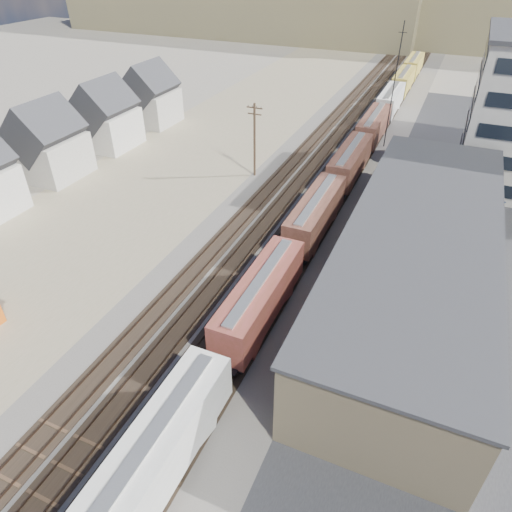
% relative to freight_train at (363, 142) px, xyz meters
% --- Properties ---
extents(ground, '(300.00, 300.00, 0.00)m').
position_rel_freight_train_xyz_m(ground, '(-3.80, -53.16, -2.79)').
color(ground, '#6B6356').
rests_on(ground, ground).
extents(ballast_bed, '(18.00, 200.00, 0.06)m').
position_rel_freight_train_xyz_m(ballast_bed, '(-3.80, -3.16, -2.76)').
color(ballast_bed, '#4C4742').
rests_on(ballast_bed, ground).
extents(dirt_yard, '(24.00, 180.00, 0.03)m').
position_rel_freight_train_xyz_m(dirt_yard, '(-23.80, -13.16, -2.78)').
color(dirt_yard, '#797053').
rests_on(dirt_yard, ground).
extents(asphalt_lot, '(26.00, 120.00, 0.04)m').
position_rel_freight_train_xyz_m(asphalt_lot, '(18.20, -18.16, -2.77)').
color(asphalt_lot, '#232326').
rests_on(asphalt_lot, ground).
extents(rail_tracks, '(11.40, 200.00, 0.24)m').
position_rel_freight_train_xyz_m(rail_tracks, '(-4.35, -3.16, -2.68)').
color(rail_tracks, black).
rests_on(rail_tracks, ground).
extents(freight_train, '(3.00, 119.74, 4.46)m').
position_rel_freight_train_xyz_m(freight_train, '(0.00, 0.00, 0.00)').
color(freight_train, black).
rests_on(freight_train, ground).
extents(warehouse, '(12.40, 40.40, 7.25)m').
position_rel_freight_train_xyz_m(warehouse, '(11.18, -28.16, 0.86)').
color(warehouse, tan).
rests_on(warehouse, ground).
extents(utility_pole_north, '(2.20, 0.32, 10.00)m').
position_rel_freight_train_xyz_m(utility_pole_north, '(-12.30, -11.16, 2.50)').
color(utility_pole_north, '#382619').
rests_on(utility_pole_north, ground).
extents(radio_mast, '(1.20, 0.16, 18.00)m').
position_rel_freight_train_xyz_m(radio_mast, '(2.20, 6.84, 6.33)').
color(radio_mast, black).
rests_on(radio_mast, ground).
extents(townhouse_row, '(8.15, 68.16, 10.47)m').
position_rel_freight_train_xyz_m(townhouse_row, '(-37.80, -28.16, 1.54)').
color(townhouse_row, '#B7B2A8').
rests_on(townhouse_row, ground).
extents(parked_car_blue, '(4.22, 5.99, 1.52)m').
position_rel_freight_train_xyz_m(parked_car_blue, '(18.08, -4.95, -2.04)').
color(parked_car_blue, navy).
rests_on(parked_car_blue, ground).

